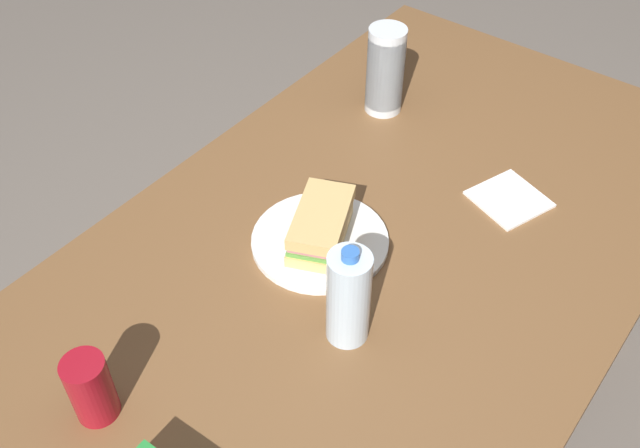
{
  "coord_description": "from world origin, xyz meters",
  "views": [
    {
      "loc": [
        0.81,
        0.5,
        1.71
      ],
      "look_at": [
        0.06,
        -0.08,
        0.78
      ],
      "focal_mm": 40.74,
      "sensor_mm": 36.0,
      "label": 1
    }
  ],
  "objects_px": {
    "dining_table": "(371,275)",
    "water_bottle_tall": "(348,297)",
    "paper_plate": "(320,241)",
    "plastic_cup_stack": "(385,70)",
    "soda_can_red": "(91,388)",
    "sandwich": "(321,224)"
  },
  "relations": [
    {
      "from": "dining_table",
      "to": "water_bottle_tall",
      "type": "relative_size",
      "value": 8.23
    },
    {
      "from": "dining_table",
      "to": "water_bottle_tall",
      "type": "bearing_deg",
      "value": 22.72
    },
    {
      "from": "paper_plate",
      "to": "plastic_cup_stack",
      "type": "bearing_deg",
      "value": -160.93
    },
    {
      "from": "soda_can_red",
      "to": "plastic_cup_stack",
      "type": "distance_m",
      "value": 0.93
    },
    {
      "from": "dining_table",
      "to": "soda_can_red",
      "type": "distance_m",
      "value": 0.58
    },
    {
      "from": "paper_plate",
      "to": "sandwich",
      "type": "relative_size",
      "value": 1.29
    },
    {
      "from": "soda_can_red",
      "to": "water_bottle_tall",
      "type": "bearing_deg",
      "value": 148.58
    },
    {
      "from": "soda_can_red",
      "to": "sandwich",
      "type": "bearing_deg",
      "value": 173.64
    },
    {
      "from": "paper_plate",
      "to": "dining_table",
      "type": "bearing_deg",
      "value": 124.53
    },
    {
      "from": "water_bottle_tall",
      "to": "dining_table",
      "type": "bearing_deg",
      "value": -157.28
    },
    {
      "from": "dining_table",
      "to": "paper_plate",
      "type": "distance_m",
      "value": 0.14
    },
    {
      "from": "soda_can_red",
      "to": "plastic_cup_stack",
      "type": "height_order",
      "value": "plastic_cup_stack"
    },
    {
      "from": "paper_plate",
      "to": "water_bottle_tall",
      "type": "xyz_separation_m",
      "value": [
        0.14,
        0.16,
        0.09
      ]
    },
    {
      "from": "paper_plate",
      "to": "sandwich",
      "type": "distance_m",
      "value": 0.05
    },
    {
      "from": "water_bottle_tall",
      "to": "soda_can_red",
      "type": "bearing_deg",
      "value": -31.42
    },
    {
      "from": "sandwich",
      "to": "soda_can_red",
      "type": "xyz_separation_m",
      "value": [
        0.49,
        -0.05,
        0.01
      ]
    },
    {
      "from": "paper_plate",
      "to": "soda_can_red",
      "type": "bearing_deg",
      "value": -5.95
    },
    {
      "from": "soda_can_red",
      "to": "plastic_cup_stack",
      "type": "bearing_deg",
      "value": -173.93
    },
    {
      "from": "sandwich",
      "to": "dining_table",
      "type": "bearing_deg",
      "value": 126.88
    },
    {
      "from": "paper_plate",
      "to": "soda_can_red",
      "type": "xyz_separation_m",
      "value": [
        0.49,
        -0.05,
        0.06
      ]
    },
    {
      "from": "paper_plate",
      "to": "water_bottle_tall",
      "type": "height_order",
      "value": "water_bottle_tall"
    },
    {
      "from": "paper_plate",
      "to": "plastic_cup_stack",
      "type": "distance_m",
      "value": 0.47
    }
  ]
}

